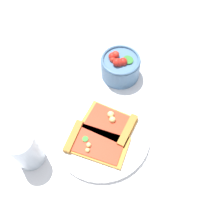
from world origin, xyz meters
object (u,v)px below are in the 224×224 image
object	(u,v)px
plate	(102,135)
salad_bowl	(120,66)
pizza_slice_near	(93,143)
paper_napkin	(184,109)
pizza_slice_far	(112,124)
soda_glass	(26,150)

from	to	relation	value
plate	salad_bowl	xyz separation A→B (m)	(0.16, 0.16, 0.03)
pizza_slice_near	salad_bowl	xyz separation A→B (m)	(0.19, 0.18, 0.02)
pizza_slice_near	paper_napkin	distance (m)	0.29
pizza_slice_near	paper_napkin	size ratio (longest dim) A/B	1.55
pizza_slice_far	soda_glass	distance (m)	0.24
plate	paper_napkin	xyz separation A→B (m)	(0.26, -0.04, -0.01)
salad_bowl	pizza_slice_far	bearing A→B (deg)	-127.69
salad_bowl	paper_napkin	size ratio (longest dim) A/B	1.04
plate	soda_glass	bearing A→B (deg)	169.39
soda_glass	paper_napkin	world-z (taller)	soda_glass
pizza_slice_far	soda_glass	size ratio (longest dim) A/B	1.44
paper_napkin	soda_glass	bearing A→B (deg)	169.93
salad_bowl	paper_napkin	xyz separation A→B (m)	(0.10, -0.21, -0.04)
pizza_slice_near	pizza_slice_far	distance (m)	0.08
plate	pizza_slice_far	xyz separation A→B (m)	(0.04, 0.01, 0.01)
pizza_slice_near	plate	bearing A→B (deg)	22.80
salad_bowl	paper_napkin	bearing A→B (deg)	-64.01
pizza_slice_far	soda_glass	bearing A→B (deg)	173.93
paper_napkin	salad_bowl	bearing A→B (deg)	115.99
salad_bowl	soda_glass	distance (m)	0.37
paper_napkin	pizza_slice_far	bearing A→B (deg)	165.80
pizza_slice_near	paper_napkin	xyz separation A→B (m)	(0.29, -0.03, -0.02)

